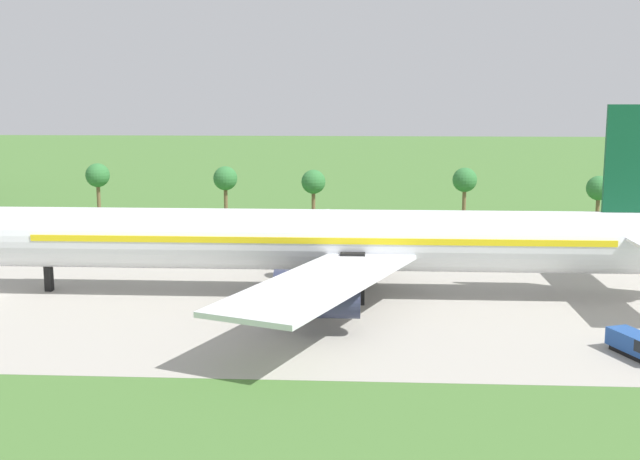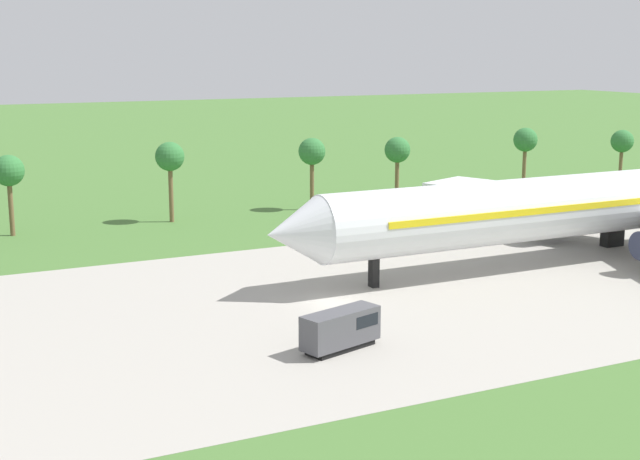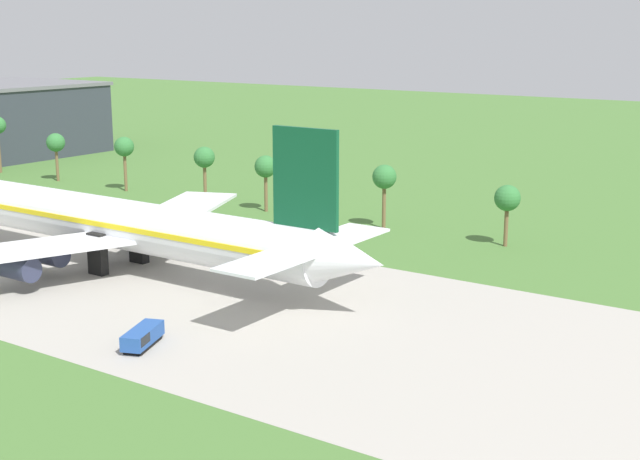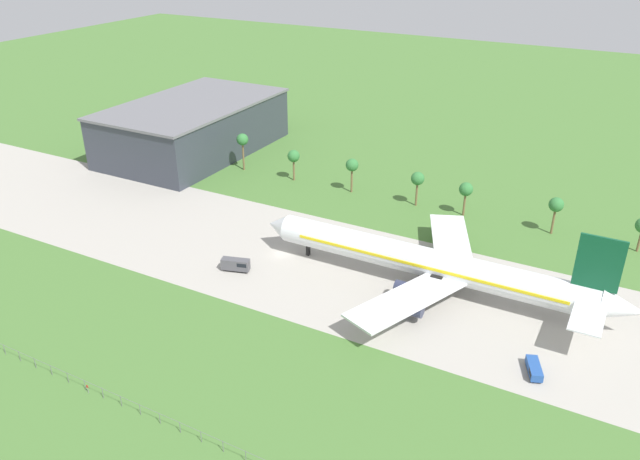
% 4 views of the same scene
% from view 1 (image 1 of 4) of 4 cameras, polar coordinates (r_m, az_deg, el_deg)
% --- Properties ---
extents(jet_airliner, '(80.48, 54.93, 19.42)m').
position_cam_1_polar(jet_airliner, '(81.43, 1.20, -0.74)').
color(jet_airliner, white).
rests_on(jet_airliner, ground_plane).
extents(palm_tree_row, '(114.91, 3.60, 11.62)m').
position_cam_1_polar(palm_tree_row, '(121.02, -7.53, 3.61)').
color(palm_tree_row, brown).
rests_on(palm_tree_row, ground_plane).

